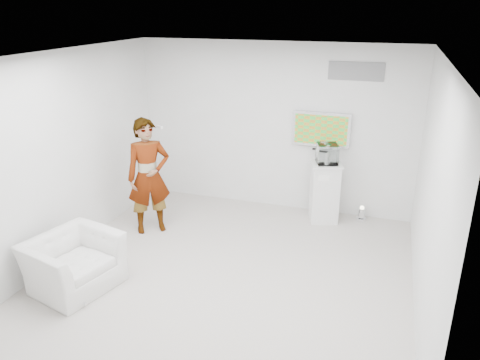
{
  "coord_description": "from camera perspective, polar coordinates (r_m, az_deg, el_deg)",
  "views": [
    {
      "loc": [
        1.94,
        -5.45,
        3.59
      ],
      "look_at": [
        -0.02,
        0.6,
        1.18
      ],
      "focal_mm": 35.0,
      "sensor_mm": 36.0,
      "label": 1
    }
  ],
  "objects": [
    {
      "name": "wii_remote",
      "position": [
        7.67,
        -9.79,
        6.39
      ],
      "size": [
        0.14,
        0.1,
        0.04
      ],
      "primitive_type": "cube",
      "rotation": [
        0.0,
        0.0,
        1.06
      ],
      "color": "silver",
      "rests_on": "person"
    },
    {
      "name": "armchair",
      "position": [
        6.69,
        -19.66,
        -9.46
      ],
      "size": [
        1.21,
        1.31,
        0.71
      ],
      "primitive_type": "imported",
      "rotation": [
        0.0,
        0.0,
        1.31
      ],
      "color": "silver",
      "rests_on": "room"
    },
    {
      "name": "person",
      "position": [
        7.72,
        -11.07,
        0.43
      ],
      "size": [
        0.83,
        0.79,
        1.92
      ],
      "primitive_type": "imported",
      "rotation": [
        0.0,
        0.0,
        0.66
      ],
      "color": "silver",
      "rests_on": "room"
    },
    {
      "name": "tv",
      "position": [
        8.23,
        9.87,
        6.11
      ],
      "size": [
        1.0,
        0.08,
        0.6
      ],
      "primitive_type": "cube",
      "color": "silver",
      "rests_on": "room"
    },
    {
      "name": "pedestal",
      "position": [
        8.23,
        10.26,
        -1.44
      ],
      "size": [
        0.63,
        0.63,
        1.05
      ],
      "primitive_type": "cube",
      "rotation": [
        0.0,
        0.0,
        0.28
      ],
      "color": "silver",
      "rests_on": "room"
    },
    {
      "name": "logo_decal",
      "position": [
        8.03,
        13.97,
        12.74
      ],
      "size": [
        0.9,
        0.02,
        0.3
      ],
      "primitive_type": "cube",
      "color": "slate",
      "rests_on": "room"
    },
    {
      "name": "floor_uplight",
      "position": [
        8.48,
        14.58,
        -4.0
      ],
      "size": [
        0.19,
        0.19,
        0.27
      ],
      "primitive_type": "cylinder",
      "rotation": [
        0.0,
        0.0,
        -0.13
      ],
      "color": "white",
      "rests_on": "room"
    },
    {
      "name": "room",
      "position": [
        6.15,
        -1.52,
        0.91
      ],
      "size": [
        5.01,
        5.01,
        3.0
      ],
      "color": "#A7A199",
      "rests_on": "ground"
    },
    {
      "name": "console",
      "position": [
        8.02,
        10.54,
        2.69
      ],
      "size": [
        0.05,
        0.15,
        0.2
      ],
      "primitive_type": "cube",
      "rotation": [
        0.0,
        0.0,
        -0.06
      ],
      "color": "silver",
      "rests_on": "pedestal"
    },
    {
      "name": "vitrine",
      "position": [
        8.0,
        10.57,
        3.16
      ],
      "size": [
        0.42,
        0.42,
        0.34
      ],
      "primitive_type": "cube",
      "rotation": [
        0.0,
        0.0,
        0.32
      ],
      "color": "silver",
      "rests_on": "pedestal"
    }
  ]
}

